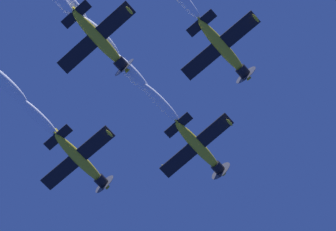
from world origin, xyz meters
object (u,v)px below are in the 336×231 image
at_px(airplane_left_wingman, 81,161).
at_px(airplane_slot_tail, 100,41).
at_px(airplane_lead, 199,148).
at_px(airplane_right_wingman, 223,49).

xyz_separation_m(airplane_left_wingman, airplane_slot_tail, (-3.65, 12.61, 1.15)).
xyz_separation_m(airplane_lead, airplane_slot_tail, (8.96, 13.56, -1.25)).
distance_m(airplane_lead, airplane_right_wingman, 11.61).
bearing_deg(airplane_slot_tail, airplane_right_wingman, -168.71).
xyz_separation_m(airplane_right_wingman, airplane_slot_tail, (12.37, 2.47, -1.01)).
distance_m(airplane_left_wingman, airplane_right_wingman, 19.08).
distance_m(airplane_left_wingman, airplane_slot_tail, 13.18).
relative_size(airplane_lead, airplane_slot_tail, 1.00).
bearing_deg(airplane_left_wingman, airplane_slot_tail, 106.14).
xyz_separation_m(airplane_lead, airplane_right_wingman, (-3.41, 11.09, -0.24)).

